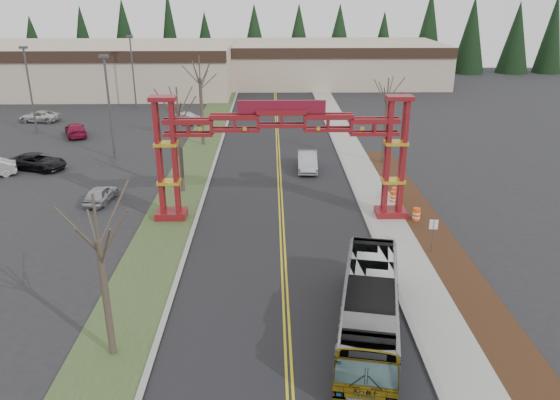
{
  "coord_description": "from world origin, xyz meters",
  "views": [
    {
      "loc": [
        -0.72,
        -18.75,
        15.55
      ],
      "look_at": [
        -0.2,
        12.09,
        3.66
      ],
      "focal_mm": 35.0,
      "sensor_mm": 36.0,
      "label": 1
    }
  ],
  "objects_px": {
    "transit_bus": "(370,307)",
    "bare_tree_median_far": "(200,79)",
    "barrel_mid": "(393,197)",
    "barrel_north": "(395,193)",
    "retail_building_east": "(331,63)",
    "silver_sedan": "(307,161)",
    "street_sign": "(433,229)",
    "parked_car_mid_a": "(76,130)",
    "bare_tree_right_far": "(387,101)",
    "gateway_arch": "(281,138)",
    "parked_car_near_a": "(101,194)",
    "bare_tree_median_mid": "(178,116)",
    "retail_building_west": "(90,68)",
    "parked_car_far_a": "(188,119)",
    "barrel_south": "(416,215)",
    "light_pole_near": "(109,100)",
    "parked_car_near_c": "(38,162)",
    "light_pole_far": "(133,67)",
    "light_pole_mid": "(29,84)",
    "bare_tree_median_near": "(99,241)",
    "parked_car_far_b": "(39,116)"
  },
  "relations": [
    {
      "from": "transit_bus",
      "to": "bare_tree_median_far",
      "type": "xyz_separation_m",
      "value": [
        -11.91,
        34.75,
        5.49
      ]
    },
    {
      "from": "parked_car_near_c",
      "to": "silver_sedan",
      "type": "bearing_deg",
      "value": -70.88
    },
    {
      "from": "retail_building_east",
      "to": "parked_car_far_a",
      "type": "xyz_separation_m",
      "value": [
        -21.0,
        -32.18,
        -2.79
      ]
    },
    {
      "from": "retail_building_east",
      "to": "bare_tree_right_far",
      "type": "bearing_deg",
      "value": -90.0
    },
    {
      "from": "retail_building_west",
      "to": "bare_tree_median_far",
      "type": "xyz_separation_m",
      "value": [
        22.0,
        -33.72,
        3.23
      ]
    },
    {
      "from": "parked_car_near_c",
      "to": "street_sign",
      "type": "height_order",
      "value": "street_sign"
    },
    {
      "from": "bare_tree_median_mid",
      "to": "bare_tree_right_far",
      "type": "distance_m",
      "value": 19.51
    },
    {
      "from": "transit_bus",
      "to": "light_pole_near",
      "type": "distance_m",
      "value": 36.2
    },
    {
      "from": "parked_car_near_c",
      "to": "bare_tree_right_far",
      "type": "bearing_deg",
      "value": -67.26
    },
    {
      "from": "parked_car_near_a",
      "to": "barrel_south",
      "type": "xyz_separation_m",
      "value": [
        23.72,
        -4.23,
        -0.17
      ]
    },
    {
      "from": "gateway_arch",
      "to": "parked_car_near_a",
      "type": "height_order",
      "value": "gateway_arch"
    },
    {
      "from": "light_pole_near",
      "to": "barrel_mid",
      "type": "distance_m",
      "value": 28.41
    },
    {
      "from": "retail_building_east",
      "to": "silver_sedan",
      "type": "bearing_deg",
      "value": -98.3
    },
    {
      "from": "street_sign",
      "to": "parked_car_mid_a",
      "type": "bearing_deg",
      "value": 136.91
    },
    {
      "from": "parked_car_mid_a",
      "to": "light_pole_far",
      "type": "xyz_separation_m",
      "value": [
        3.23,
        15.77,
        4.97
      ]
    },
    {
      "from": "retail_building_west",
      "to": "light_pole_far",
      "type": "xyz_separation_m",
      "value": [
        10.32,
        -13.99,
        1.95
      ]
    },
    {
      "from": "parked_car_near_c",
      "to": "barrel_north",
      "type": "relative_size",
      "value": 5.49
    },
    {
      "from": "gateway_arch",
      "to": "parked_car_mid_a",
      "type": "relative_size",
      "value": 3.56
    },
    {
      "from": "light_pole_near",
      "to": "retail_building_west",
      "type": "bearing_deg",
      "value": 109.71
    },
    {
      "from": "barrel_mid",
      "to": "barrel_south",
      "type": "bearing_deg",
      "value": -76.69
    },
    {
      "from": "bare_tree_median_mid",
      "to": "light_pole_near",
      "type": "xyz_separation_m",
      "value": [
        -8.16,
        9.66,
        -0.57
      ]
    },
    {
      "from": "parked_car_mid_a",
      "to": "retail_building_east",
      "type": "bearing_deg",
      "value": -154.86
    },
    {
      "from": "retail_building_east",
      "to": "bare_tree_right_far",
      "type": "distance_m",
      "value": 48.85
    },
    {
      "from": "parked_car_near_c",
      "to": "bare_tree_median_near",
      "type": "relative_size",
      "value": 0.68
    },
    {
      "from": "parked_car_near_a",
      "to": "bare_tree_median_mid",
      "type": "distance_m",
      "value": 8.6
    },
    {
      "from": "transit_bus",
      "to": "bare_tree_median_mid",
      "type": "height_order",
      "value": "bare_tree_median_mid"
    },
    {
      "from": "parked_car_mid_a",
      "to": "bare_tree_right_far",
      "type": "xyz_separation_m",
      "value": [
        32.91,
        -11.02,
        5.27
      ]
    },
    {
      "from": "parked_car_far_a",
      "to": "light_pole_near",
      "type": "bearing_deg",
      "value": 176.88
    },
    {
      "from": "parked_car_near_a",
      "to": "barrel_south",
      "type": "height_order",
      "value": "parked_car_near_a"
    },
    {
      "from": "retail_building_east",
      "to": "parked_car_near_a",
      "type": "bearing_deg",
      "value": -112.32
    },
    {
      "from": "barrel_mid",
      "to": "barrel_north",
      "type": "bearing_deg",
      "value": 70.56
    },
    {
      "from": "bare_tree_median_far",
      "to": "barrel_north",
      "type": "bearing_deg",
      "value": -44.27
    },
    {
      "from": "bare_tree_median_near",
      "to": "street_sign",
      "type": "relative_size",
      "value": 3.41
    },
    {
      "from": "light_pole_mid",
      "to": "parked_car_mid_a",
      "type": "bearing_deg",
      "value": -12.54
    },
    {
      "from": "parked_car_near_a",
      "to": "transit_bus",
      "type": "bearing_deg",
      "value": 141.4
    },
    {
      "from": "transit_bus",
      "to": "bare_tree_right_far",
      "type": "bearing_deg",
      "value": 88.82
    },
    {
      "from": "parked_car_near_a",
      "to": "parked_car_near_c",
      "type": "xyz_separation_m",
      "value": [
        -8.22,
        8.55,
        0.06
      ]
    },
    {
      "from": "transit_bus",
      "to": "barrel_north",
      "type": "bearing_deg",
      "value": 85.31
    },
    {
      "from": "transit_bus",
      "to": "bare_tree_median_far",
      "type": "height_order",
      "value": "bare_tree_median_far"
    },
    {
      "from": "parked_car_mid_a",
      "to": "bare_tree_right_far",
      "type": "bearing_deg",
      "value": 137.7
    },
    {
      "from": "parked_car_far_b",
      "to": "bare_tree_median_far",
      "type": "height_order",
      "value": "bare_tree_median_far"
    },
    {
      "from": "gateway_arch",
      "to": "bare_tree_median_near",
      "type": "height_order",
      "value": "gateway_arch"
    },
    {
      "from": "parked_car_near_c",
      "to": "light_pole_far",
      "type": "relative_size",
      "value": 0.54
    },
    {
      "from": "street_sign",
      "to": "retail_building_east",
      "type": "bearing_deg",
      "value": 89.44
    },
    {
      "from": "light_pole_near",
      "to": "light_pole_mid",
      "type": "xyz_separation_m",
      "value": [
        -11.59,
        9.95,
        -0.08
      ]
    },
    {
      "from": "light_pole_mid",
      "to": "gateway_arch",
      "type": "bearing_deg",
      "value": -42.32
    },
    {
      "from": "gateway_arch",
      "to": "bare_tree_median_near",
      "type": "relative_size",
      "value": 2.32
    },
    {
      "from": "barrel_mid",
      "to": "barrel_north",
      "type": "distance_m",
      "value": 0.85
    },
    {
      "from": "bare_tree_median_mid",
      "to": "retail_building_west",
      "type": "bearing_deg",
      "value": 114.49
    },
    {
      "from": "barrel_south",
      "to": "barrel_north",
      "type": "relative_size",
      "value": 1.05
    }
  ]
}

